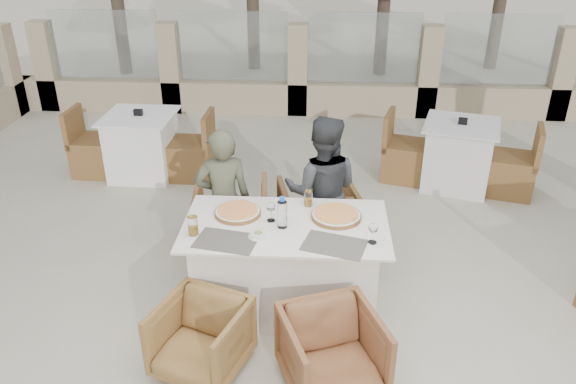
# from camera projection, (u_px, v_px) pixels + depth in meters

# --- Properties ---
(ground) EXTENTS (80.00, 80.00, 0.00)m
(ground) POSITION_uv_depth(u_px,v_px,m) (273.00, 300.00, 4.76)
(ground) COLOR beige
(ground) RESTS_ON ground
(sand_patch) EXTENTS (30.00, 16.00, 0.01)m
(sand_patch) POSITION_uv_depth(u_px,v_px,m) (311.00, 14.00, 17.19)
(sand_patch) COLOR beige
(sand_patch) RESTS_ON ground
(perimeter_wall_far) EXTENTS (10.00, 0.34, 1.60)m
(perimeter_wall_far) POSITION_uv_depth(u_px,v_px,m) (298.00, 64.00, 8.65)
(perimeter_wall_far) COLOR tan
(perimeter_wall_far) RESTS_ON ground
(dining_table) EXTENTS (1.60, 0.90, 0.77)m
(dining_table) POSITION_uv_depth(u_px,v_px,m) (286.00, 265.00, 4.54)
(dining_table) COLOR white
(dining_table) RESTS_ON ground
(placemat_near_left) EXTENTS (0.50, 0.38, 0.00)m
(placemat_near_left) POSITION_uv_depth(u_px,v_px,m) (226.00, 241.00, 4.15)
(placemat_near_left) COLOR #5B544E
(placemat_near_left) RESTS_ON dining_table
(placemat_near_right) EXTENTS (0.52, 0.41, 0.00)m
(placemat_near_right) POSITION_uv_depth(u_px,v_px,m) (334.00, 245.00, 4.10)
(placemat_near_right) COLOR #605952
(placemat_near_right) RESTS_ON dining_table
(pizza_left) EXTENTS (0.47, 0.47, 0.05)m
(pizza_left) POSITION_uv_depth(u_px,v_px,m) (238.00, 212.00, 4.50)
(pizza_left) COLOR #E1511E
(pizza_left) RESTS_ON dining_table
(pizza_right) EXTENTS (0.41, 0.41, 0.05)m
(pizza_right) POSITION_uv_depth(u_px,v_px,m) (336.00, 215.00, 4.45)
(pizza_right) COLOR orange
(pizza_right) RESTS_ON dining_table
(water_bottle) EXTENTS (0.10, 0.10, 0.26)m
(water_bottle) POSITION_uv_depth(u_px,v_px,m) (282.00, 212.00, 4.27)
(water_bottle) COLOR #BFE6FB
(water_bottle) RESTS_ON dining_table
(wine_glass_centre) EXTENTS (0.10, 0.10, 0.18)m
(wine_glass_centre) POSITION_uv_depth(u_px,v_px,m) (271.00, 211.00, 4.37)
(wine_glass_centre) COLOR white
(wine_glass_centre) RESTS_ON dining_table
(wine_glass_corner) EXTENTS (0.10, 0.10, 0.18)m
(wine_glass_corner) POSITION_uv_depth(u_px,v_px,m) (373.00, 232.00, 4.09)
(wine_glass_corner) COLOR white
(wine_glass_corner) RESTS_ON dining_table
(beer_glass_left) EXTENTS (0.10, 0.10, 0.15)m
(beer_glass_left) POSITION_uv_depth(u_px,v_px,m) (193.00, 226.00, 4.20)
(beer_glass_left) COLOR gold
(beer_glass_left) RESTS_ON dining_table
(beer_glass_right) EXTENTS (0.09, 0.09, 0.14)m
(beer_glass_right) POSITION_uv_depth(u_px,v_px,m) (308.00, 198.00, 4.61)
(beer_glass_right) COLOR orange
(beer_glass_right) RESTS_ON dining_table
(olive_dish) EXTENTS (0.14, 0.14, 0.04)m
(olive_dish) POSITION_uv_depth(u_px,v_px,m) (258.00, 234.00, 4.19)
(olive_dish) COLOR silver
(olive_dish) RESTS_ON dining_table
(armchair_far_left) EXTENTS (0.76, 0.78, 0.64)m
(armchair_far_left) POSITION_uv_depth(u_px,v_px,m) (232.00, 214.00, 5.42)
(armchair_far_left) COLOR #996237
(armchair_far_left) RESTS_ON ground
(armchair_far_right) EXTENTS (0.84, 0.85, 0.65)m
(armchair_far_right) POSITION_uv_depth(u_px,v_px,m) (318.00, 216.00, 5.38)
(armchair_far_right) COLOR brown
(armchair_far_right) RESTS_ON ground
(armchair_near_left) EXTENTS (0.76, 0.77, 0.55)m
(armchair_near_left) POSITION_uv_depth(u_px,v_px,m) (201.00, 338.00, 3.94)
(armchair_near_left) COLOR olive
(armchair_near_left) RESTS_ON ground
(armchair_near_right) EXTENTS (0.82, 0.83, 0.59)m
(armchair_near_right) POSITION_uv_depth(u_px,v_px,m) (332.00, 353.00, 3.78)
(armchair_near_right) COLOR brown
(armchair_near_right) RESTS_ON ground
(diner_left) EXTENTS (0.56, 0.44, 1.34)m
(diner_left) POSITION_uv_depth(u_px,v_px,m) (224.00, 201.00, 4.93)
(diner_left) COLOR #4E513B
(diner_left) RESTS_ON ground
(diner_right) EXTENTS (0.72, 0.58, 1.41)m
(diner_right) POSITION_uv_depth(u_px,v_px,m) (322.00, 191.00, 5.00)
(diner_right) COLOR #36383B
(diner_right) RESTS_ON ground
(bg_table_a) EXTENTS (1.66, 0.87, 0.77)m
(bg_table_a) POSITION_uv_depth(u_px,v_px,m) (142.00, 145.00, 6.80)
(bg_table_a) COLOR white
(bg_table_a) RESTS_ON ground
(bg_table_b) EXTENTS (1.80, 1.23, 0.77)m
(bg_table_b) POSITION_uv_depth(u_px,v_px,m) (458.00, 155.00, 6.53)
(bg_table_b) COLOR silver
(bg_table_b) RESTS_ON ground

